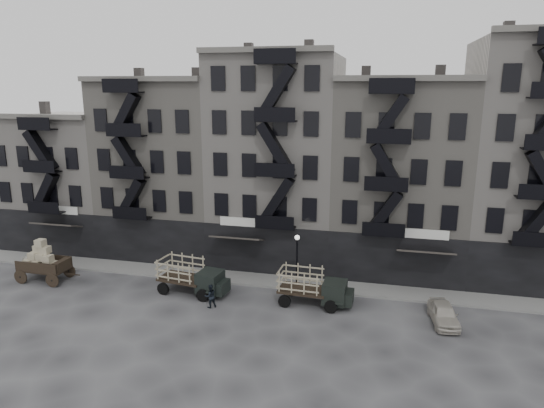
% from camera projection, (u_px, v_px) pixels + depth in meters
% --- Properties ---
extents(ground, '(140.00, 140.00, 0.00)m').
position_uv_depth(ground, '(248.00, 301.00, 33.96)').
color(ground, '#38383A').
rests_on(ground, ground).
extents(sidewalk, '(55.00, 2.50, 0.15)m').
position_uv_depth(sidewalk, '(261.00, 280.00, 37.48)').
color(sidewalk, slate).
rests_on(sidewalk, ground).
extents(building_west, '(10.00, 11.35, 13.20)m').
position_uv_depth(building_west, '(74.00, 179.00, 46.23)').
color(building_west, '#ABA49D').
rests_on(building_west, ground).
extents(building_midwest, '(10.00, 11.35, 16.20)m').
position_uv_depth(building_midwest, '(170.00, 167.00, 43.65)').
color(building_midwest, gray).
rests_on(building_midwest, ground).
extents(building_center, '(10.00, 11.35, 18.20)m').
position_uv_depth(building_center, '(278.00, 160.00, 41.18)').
color(building_center, '#ABA49D').
rests_on(building_center, ground).
extents(building_mideast, '(10.00, 11.35, 16.20)m').
position_uv_depth(building_mideast, '(399.00, 177.00, 39.20)').
color(building_mideast, gray).
rests_on(building_mideast, ground).
extents(building_east, '(10.00, 11.35, 19.20)m').
position_uv_depth(building_east, '(536.00, 163.00, 36.62)').
color(building_east, '#ABA49D').
rests_on(building_east, ground).
extents(lamp_post, '(0.36, 0.36, 4.28)m').
position_uv_depth(lamp_post, '(297.00, 255.00, 35.07)').
color(lamp_post, black).
rests_on(lamp_post, ground).
extents(horse, '(2.22, 1.50, 1.72)m').
position_uv_depth(horse, '(32.00, 262.00, 39.14)').
color(horse, '#BCB7AC').
rests_on(horse, ground).
extents(wagon, '(3.90, 2.14, 3.28)m').
position_uv_depth(wagon, '(42.00, 257.00, 37.14)').
color(wagon, black).
rests_on(wagon, ground).
extents(stake_truck_west, '(5.37, 2.71, 2.59)m').
position_uv_depth(stake_truck_west, '(191.00, 274.00, 34.97)').
color(stake_truck_west, black).
rests_on(stake_truck_west, ground).
extents(stake_truck_east, '(5.16, 2.32, 2.54)m').
position_uv_depth(stake_truck_east, '(313.00, 285.00, 33.14)').
color(stake_truck_east, black).
rests_on(stake_truck_east, ground).
extents(car_east, '(1.97, 3.94, 1.29)m').
position_uv_depth(car_east, '(444.00, 313.00, 30.75)').
color(car_east, '#B4ADA1').
rests_on(car_east, ground).
extents(pedestrian_west, '(0.78, 0.88, 2.02)m').
position_uv_depth(pedestrian_west, '(51.00, 260.00, 38.97)').
color(pedestrian_west, black).
rests_on(pedestrian_west, ground).
extents(pedestrian_mid, '(1.02, 0.98, 1.65)m').
position_uv_depth(pedestrian_mid, '(210.00, 296.00, 32.86)').
color(pedestrian_mid, black).
rests_on(pedestrian_mid, ground).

